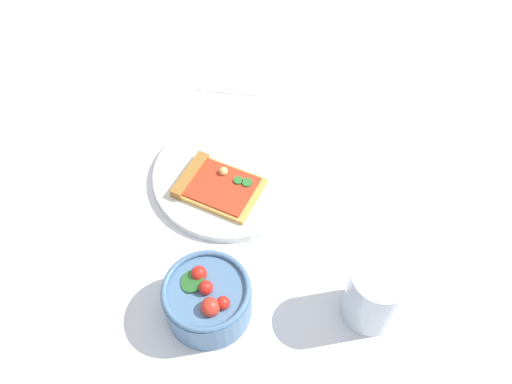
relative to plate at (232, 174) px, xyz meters
The scene contains 6 objects.
ground_plane 0.04m from the plate, 130.91° to the left, with size 2.40×2.40×0.00m, color silver.
plate is the anchor object (origin of this frame).
pizza_slice_main 0.04m from the plate, 47.76° to the left, with size 0.16×0.15×0.02m.
salad_bowl 0.25m from the plate, 81.25° to the left, with size 0.12×0.12×0.08m.
soda_glass 0.32m from the plate, 126.40° to the left, with size 0.08×0.08×0.11m.
paper_napkin 0.27m from the plate, 90.88° to the right, with size 0.13×0.11×0.00m, color white.
Camera 1 is at (0.01, 0.52, 0.68)m, focal length 35.70 mm.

